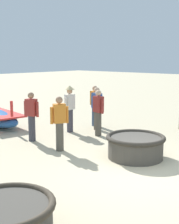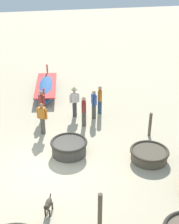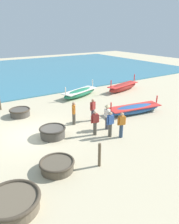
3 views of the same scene
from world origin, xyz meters
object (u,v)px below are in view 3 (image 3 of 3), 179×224
(coracle_center, at_px, (12,203))
(mooring_post_shoreline, at_px, (99,155))
(fisherman_crouching, at_px, (95,122))
(fisherman_with_hat, at_px, (107,115))
(long_boat_red_hull, at_px, (135,109))
(long_boat_blue_hull, at_px, (80,93))
(coracle_front_left, at_px, (20,112))
(long_boat_white_hull, at_px, (123,87))
(mooring_post_mid_beach, at_px, (0,102))
(coracle_nearest, at_px, (53,132))
(fisherman_standing_left, at_px, (93,109))
(fisherman_hauling, at_px, (121,124))
(coracle_far_left, at_px, (57,165))
(fisherman_by_coracle, at_px, (74,113))
(fisherman_standing_right, at_px, (110,124))

(coracle_center, xyz_separation_m, mooring_post_shoreline, (-0.46, 4.14, 0.28))
(fisherman_crouching, xyz_separation_m, fisherman_with_hat, (-0.25, 1.11, 0.12))
(fisherman_crouching, xyz_separation_m, mooring_post_shoreline, (2.78, -1.68, -0.24))
(long_boat_red_hull, distance_m, long_boat_blue_hull, 6.21)
(long_boat_red_hull, bearing_deg, fisherman_crouching, -73.69)
(coracle_front_left, relative_size, long_boat_blue_hull, 0.35)
(long_boat_blue_hull, distance_m, fisherman_with_hat, 7.60)
(long_boat_red_hull, height_order, long_boat_white_hull, long_boat_white_hull)
(coracle_front_left, relative_size, mooring_post_mid_beach, 1.18)
(mooring_post_shoreline, bearing_deg, coracle_nearest, -171.60)
(fisherman_standing_left, distance_m, mooring_post_mid_beach, 7.65)
(coracle_nearest, height_order, fisherman_hauling, fisherman_hauling)
(long_boat_blue_hull, height_order, fisherman_hauling, fisherman_hauling)
(coracle_front_left, relative_size, fisherman_with_hat, 0.91)
(coracle_center, bearing_deg, coracle_far_left, 118.09)
(coracle_nearest, xyz_separation_m, coracle_front_left, (-4.42, -0.61, -0.03))
(fisherman_crouching, height_order, fisherman_by_coracle, same)
(fisherman_crouching, relative_size, fisherman_hauling, 1.00)
(long_boat_red_hull, relative_size, fisherman_standing_left, 2.97)
(fisherman_by_coracle, bearing_deg, long_boat_blue_hull, 145.26)
(long_boat_blue_hull, relative_size, fisherman_standing_right, 2.80)
(fisherman_standing_left, height_order, mooring_post_shoreline, fisherman_standing_left)
(coracle_front_left, xyz_separation_m, fisherman_standing_left, (3.66, 4.02, 0.53))
(coracle_nearest, relative_size, long_boat_white_hull, 0.35)
(long_boat_red_hull, relative_size, long_boat_white_hull, 1.02)
(fisherman_with_hat, height_order, fisherman_standing_right, fisherman_with_hat)
(fisherman_with_hat, bearing_deg, fisherman_hauling, -0.03)
(coracle_center, xyz_separation_m, fisherman_with_hat, (-3.49, 6.93, 0.65))
(coracle_far_left, height_order, mooring_post_shoreline, mooring_post_shoreline)
(coracle_nearest, relative_size, coracle_far_left, 0.98)
(fisherman_standing_left, height_order, mooring_post_mid_beach, fisherman_standing_left)
(mooring_post_shoreline, bearing_deg, fisherman_standing_left, 148.96)
(coracle_far_left, bearing_deg, long_boat_white_hull, 126.69)
(fisherman_standing_left, relative_size, fisherman_by_coracle, 1.00)
(long_boat_white_hull, distance_m, mooring_post_mid_beach, 12.09)
(long_boat_white_hull, xyz_separation_m, fisherman_hauling, (7.87, -7.16, 0.43))
(long_boat_red_hull, height_order, mooring_post_mid_beach, mooring_post_mid_beach)
(long_boat_red_hull, bearing_deg, coracle_far_left, -67.56)
(fisherman_standing_right, bearing_deg, mooring_post_mid_beach, -152.50)
(long_boat_red_hull, height_order, long_boat_blue_hull, long_boat_blue_hull)
(fisherman_standing_left, bearing_deg, coracle_front_left, -132.29)
(coracle_center, relative_size, long_boat_red_hull, 0.44)
(coracle_far_left, relative_size, fisherman_standing_right, 1.03)
(fisherman_crouching, distance_m, fisherman_standing_right, 0.92)
(long_boat_blue_hull, distance_m, fisherman_crouching, 8.23)
(fisherman_crouching, bearing_deg, long_boat_red_hull, 106.31)
(coracle_far_left, distance_m, mooring_post_shoreline, 1.99)
(long_boat_white_hull, relative_size, fisherman_with_hat, 2.72)
(coracle_center, relative_size, fisherman_crouching, 1.31)
(coracle_far_left, bearing_deg, coracle_center, -61.91)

